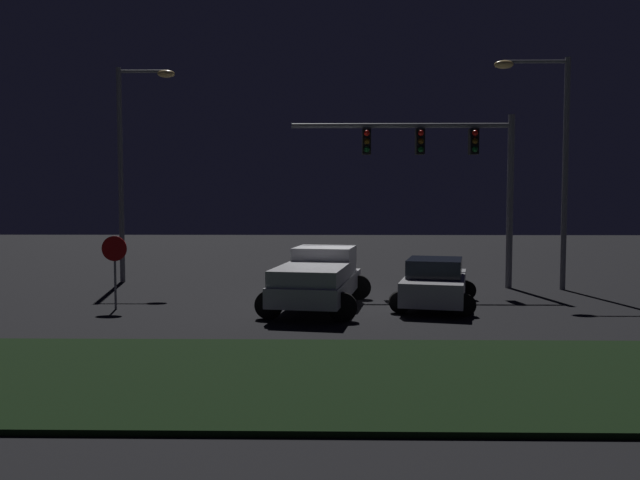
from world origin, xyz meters
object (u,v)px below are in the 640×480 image
at_px(stop_sign, 115,258).
at_px(car_sedan, 435,283).
at_px(pickup_truck, 319,275).
at_px(street_lamp_left, 131,150).
at_px(traffic_signal_gantry, 445,158).
at_px(street_lamp_right, 551,145).

bearing_deg(stop_sign, car_sedan, 4.15).
height_order(pickup_truck, car_sedan, pickup_truck).
relative_size(car_sedan, street_lamp_left, 0.55).
relative_size(traffic_signal_gantry, street_lamp_left, 0.97).
bearing_deg(stop_sign, pickup_truck, 4.56).
bearing_deg(street_lamp_right, pickup_truck, -154.94).
xyz_separation_m(street_lamp_right, stop_sign, (-14.59, -4.43, -3.77)).
relative_size(traffic_signal_gantry, stop_sign, 3.73).
relative_size(traffic_signal_gantry, street_lamp_right, 0.98).
relative_size(street_lamp_left, street_lamp_right, 1.01).
height_order(car_sedan, street_lamp_left, street_lamp_left).
height_order(pickup_truck, traffic_signal_gantry, traffic_signal_gantry).
bearing_deg(pickup_truck, stop_sign, 103.92).
distance_m(pickup_truck, traffic_signal_gantry, 7.48).
bearing_deg(street_lamp_left, car_sedan, -26.79).
relative_size(pickup_truck, street_lamp_right, 0.67).
bearing_deg(traffic_signal_gantry, car_sedan, -104.23).
bearing_deg(traffic_signal_gantry, street_lamp_left, 172.81).
height_order(street_lamp_right, stop_sign, street_lamp_right).
distance_m(car_sedan, stop_sign, 9.83).
bearing_deg(street_lamp_right, stop_sign, -163.11).
distance_m(pickup_truck, street_lamp_right, 10.26).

